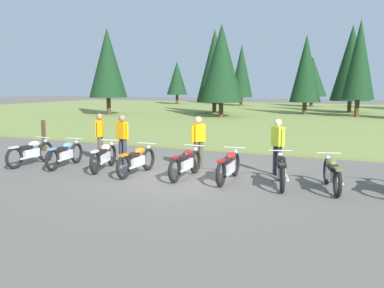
{
  "coord_description": "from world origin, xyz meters",
  "views": [
    {
      "loc": [
        5.19,
        -10.9,
        2.66
      ],
      "look_at": [
        0.0,
        0.6,
        0.9
      ],
      "focal_mm": 40.07,
      "sensor_mm": 36.0,
      "label": 1
    }
  ],
  "objects_px": {
    "motorcycle_black": "(281,170)",
    "motorcycle_maroon": "(186,163)",
    "motorcycle_sky_blue": "(65,154)",
    "motorcycle_red": "(229,166)",
    "motorcycle_silver": "(31,152)",
    "motorcycle_orange": "(137,160)",
    "rider_checking_bike": "(100,134)",
    "rider_near_row_end": "(122,137)",
    "rider_in_hivis_vest": "(278,144)",
    "trail_marker_post": "(44,136)",
    "rider_with_back_turned": "(198,139)",
    "motorcycle_olive": "(332,173)",
    "motorcycle_cream": "(104,156)"
  },
  "relations": [
    {
      "from": "rider_with_back_turned",
      "to": "motorcycle_sky_blue",
      "type": "bearing_deg",
      "value": -160.44
    },
    {
      "from": "motorcycle_cream",
      "to": "trail_marker_post",
      "type": "relative_size",
      "value": 1.66
    },
    {
      "from": "rider_checking_bike",
      "to": "rider_with_back_turned",
      "type": "bearing_deg",
      "value": 2.38
    },
    {
      "from": "motorcycle_red",
      "to": "rider_near_row_end",
      "type": "distance_m",
      "value": 4.14
    },
    {
      "from": "motorcycle_silver",
      "to": "motorcycle_black",
      "type": "xyz_separation_m",
      "value": [
        8.25,
        0.42,
        0.0
      ]
    },
    {
      "from": "motorcycle_silver",
      "to": "rider_in_hivis_vest",
      "type": "xyz_separation_m",
      "value": [
        7.84,
        1.73,
        0.51
      ]
    },
    {
      "from": "motorcycle_olive",
      "to": "rider_checking_bike",
      "type": "distance_m",
      "value": 7.9
    },
    {
      "from": "motorcycle_maroon",
      "to": "rider_in_hivis_vest",
      "type": "xyz_separation_m",
      "value": [
        2.32,
        1.39,
        0.51
      ]
    },
    {
      "from": "rider_in_hivis_vest",
      "to": "trail_marker_post",
      "type": "height_order",
      "value": "rider_in_hivis_vest"
    },
    {
      "from": "motorcycle_black",
      "to": "rider_checking_bike",
      "type": "height_order",
      "value": "rider_checking_bike"
    },
    {
      "from": "motorcycle_red",
      "to": "motorcycle_olive",
      "type": "height_order",
      "value": "same"
    },
    {
      "from": "motorcycle_cream",
      "to": "motorcycle_black",
      "type": "relative_size",
      "value": 1.0
    },
    {
      "from": "motorcycle_orange",
      "to": "motorcycle_black",
      "type": "relative_size",
      "value": 1.02
    },
    {
      "from": "motorcycle_maroon",
      "to": "rider_checking_bike",
      "type": "xyz_separation_m",
      "value": [
        -3.82,
        1.17,
        0.51
      ]
    },
    {
      "from": "rider_with_back_turned",
      "to": "rider_in_hivis_vest",
      "type": "distance_m",
      "value": 2.49
    },
    {
      "from": "motorcycle_silver",
      "to": "trail_marker_post",
      "type": "xyz_separation_m",
      "value": [
        -1.83,
        2.55,
        0.18
      ]
    },
    {
      "from": "motorcycle_silver",
      "to": "rider_with_back_turned",
      "type": "height_order",
      "value": "rider_with_back_turned"
    },
    {
      "from": "motorcycle_maroon",
      "to": "motorcycle_black",
      "type": "distance_m",
      "value": 2.73
    },
    {
      "from": "motorcycle_sky_blue",
      "to": "rider_near_row_end",
      "type": "bearing_deg",
      "value": 35.09
    },
    {
      "from": "motorcycle_sky_blue",
      "to": "trail_marker_post",
      "type": "xyz_separation_m",
      "value": [
        -3.09,
        2.34,
        0.18
      ]
    },
    {
      "from": "motorcycle_maroon",
      "to": "motorcycle_olive",
      "type": "xyz_separation_m",
      "value": [
        3.99,
        0.17,
        0.0
      ]
    },
    {
      "from": "motorcycle_red",
      "to": "rider_in_hivis_vest",
      "type": "relative_size",
      "value": 1.26
    },
    {
      "from": "motorcycle_black",
      "to": "rider_near_row_end",
      "type": "distance_m",
      "value": 5.57
    },
    {
      "from": "motorcycle_silver",
      "to": "motorcycle_orange",
      "type": "height_order",
      "value": "same"
    },
    {
      "from": "motorcycle_red",
      "to": "rider_near_row_end",
      "type": "bearing_deg",
      "value": 168.1
    },
    {
      "from": "motorcycle_silver",
      "to": "motorcycle_sky_blue",
      "type": "bearing_deg",
      "value": 9.47
    },
    {
      "from": "motorcycle_olive",
      "to": "rider_with_back_turned",
      "type": "bearing_deg",
      "value": 164.65
    },
    {
      "from": "motorcycle_black",
      "to": "trail_marker_post",
      "type": "xyz_separation_m",
      "value": [
        -10.08,
        2.13,
        0.18
      ]
    },
    {
      "from": "motorcycle_olive",
      "to": "rider_near_row_end",
      "type": "xyz_separation_m",
      "value": [
        -6.74,
        0.76,
        0.51
      ]
    },
    {
      "from": "motorcycle_black",
      "to": "motorcycle_maroon",
      "type": "bearing_deg",
      "value": -178.47
    },
    {
      "from": "motorcycle_cream",
      "to": "rider_with_back_turned",
      "type": "bearing_deg",
      "value": 26.35
    },
    {
      "from": "rider_checking_bike",
      "to": "trail_marker_post",
      "type": "distance_m",
      "value": 3.69
    },
    {
      "from": "motorcycle_silver",
      "to": "motorcycle_red",
      "type": "height_order",
      "value": "same"
    },
    {
      "from": "rider_with_back_turned",
      "to": "motorcycle_silver",
      "type": "bearing_deg",
      "value": -162.73
    },
    {
      "from": "motorcycle_maroon",
      "to": "trail_marker_post",
      "type": "distance_m",
      "value": 7.67
    },
    {
      "from": "rider_checking_bike",
      "to": "motorcycle_sky_blue",
      "type": "bearing_deg",
      "value": -108.6
    },
    {
      "from": "motorcycle_sky_blue",
      "to": "trail_marker_post",
      "type": "relative_size",
      "value": 1.69
    },
    {
      "from": "motorcycle_sky_blue",
      "to": "motorcycle_red",
      "type": "bearing_deg",
      "value": 2.22
    },
    {
      "from": "motorcycle_orange",
      "to": "rider_in_hivis_vest",
      "type": "height_order",
      "value": "rider_in_hivis_vest"
    },
    {
      "from": "motorcycle_orange",
      "to": "motorcycle_maroon",
      "type": "distance_m",
      "value": 1.53
    },
    {
      "from": "rider_with_back_turned",
      "to": "motorcycle_cream",
      "type": "bearing_deg",
      "value": -153.65
    },
    {
      "from": "motorcycle_red",
      "to": "rider_checking_bike",
      "type": "height_order",
      "value": "rider_checking_bike"
    },
    {
      "from": "motorcycle_olive",
      "to": "motorcycle_silver",
      "type": "bearing_deg",
      "value": -176.89
    },
    {
      "from": "rider_near_row_end",
      "to": "rider_in_hivis_vest",
      "type": "xyz_separation_m",
      "value": [
        5.06,
        0.46,
        0.0
      ]
    },
    {
      "from": "motorcycle_orange",
      "to": "rider_in_hivis_vest",
      "type": "relative_size",
      "value": 1.26
    },
    {
      "from": "rider_with_back_turned",
      "to": "rider_in_hivis_vest",
      "type": "height_order",
      "value": "same"
    },
    {
      "from": "rider_with_back_turned",
      "to": "rider_in_hivis_vest",
      "type": "bearing_deg",
      "value": 1.59
    },
    {
      "from": "motorcycle_sky_blue",
      "to": "trail_marker_post",
      "type": "height_order",
      "value": "trail_marker_post"
    },
    {
      "from": "rider_near_row_end",
      "to": "rider_with_back_turned",
      "type": "bearing_deg",
      "value": 8.6
    },
    {
      "from": "motorcycle_olive",
      "to": "trail_marker_post",
      "type": "relative_size",
      "value": 1.65
    }
  ]
}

